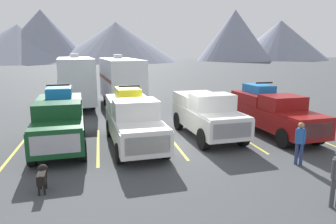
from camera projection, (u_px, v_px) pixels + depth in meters
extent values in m
plane|color=#3F4244|center=(175.00, 144.00, 14.24)|extent=(240.00, 240.00, 0.00)
cube|color=#144723|center=(60.00, 128.00, 13.42)|extent=(2.32, 5.39, 0.99)
cube|color=#144723|center=(56.00, 126.00, 11.52)|extent=(2.00, 1.59, 0.08)
cube|color=#144723|center=(57.00, 111.00, 12.80)|extent=(1.96, 1.49, 0.70)
cube|color=slate|center=(57.00, 113.00, 12.28)|extent=(1.76, 0.31, 0.52)
cube|color=#144723|center=(60.00, 104.00, 14.60)|extent=(2.10, 2.55, 0.65)
cube|color=silver|center=(55.00, 144.00, 10.95)|extent=(1.70, 0.17, 0.69)
cylinder|color=black|center=(83.00, 150.00, 12.08)|extent=(0.34, 0.92, 0.90)
cylinder|color=black|center=(32.00, 154.00, 11.58)|extent=(0.34, 0.92, 0.90)
cylinder|color=black|center=(82.00, 128.00, 15.46)|extent=(0.34, 0.92, 0.90)
cylinder|color=black|center=(42.00, 130.00, 14.97)|extent=(0.34, 0.92, 0.90)
cube|color=blue|center=(59.00, 92.00, 14.49)|extent=(1.19, 1.62, 0.45)
cylinder|color=black|center=(69.00, 93.00, 14.11)|extent=(0.21, 0.45, 0.44)
cylinder|color=black|center=(48.00, 94.00, 13.87)|extent=(0.21, 0.45, 0.44)
cylinder|color=black|center=(70.00, 90.00, 15.12)|extent=(0.21, 0.45, 0.44)
cylinder|color=black|center=(50.00, 91.00, 14.87)|extent=(0.21, 0.45, 0.44)
cube|color=black|center=(58.00, 85.00, 14.00)|extent=(1.00, 0.14, 0.08)
cube|color=white|center=(134.00, 127.00, 13.86)|extent=(2.32, 5.97, 0.94)
cube|color=white|center=(143.00, 128.00, 11.77)|extent=(1.98, 1.75, 0.08)
cube|color=white|center=(136.00, 110.00, 13.18)|extent=(1.93, 1.63, 0.85)
cube|color=slate|center=(138.00, 112.00, 12.60)|extent=(1.74, 0.34, 0.63)
cube|color=white|center=(128.00, 104.00, 15.19)|extent=(2.09, 2.81, 0.64)
cube|color=silver|center=(148.00, 145.00, 11.12)|extent=(1.67, 0.16, 0.66)
cylinder|color=black|center=(165.00, 149.00, 12.32)|extent=(0.33, 0.82, 0.80)
cylinder|color=black|center=(120.00, 153.00, 11.83)|extent=(0.33, 0.82, 0.80)
cylinder|color=black|center=(145.00, 126.00, 16.07)|extent=(0.33, 0.82, 0.80)
cylinder|color=black|center=(110.00, 128.00, 15.58)|extent=(0.33, 0.82, 0.80)
cube|color=yellow|center=(128.00, 93.00, 15.08)|extent=(1.18, 1.79, 0.45)
cylinder|color=black|center=(139.00, 94.00, 14.64)|extent=(0.21, 0.45, 0.44)
cylinder|color=black|center=(120.00, 95.00, 14.40)|extent=(0.21, 0.45, 0.44)
cylinder|color=black|center=(135.00, 91.00, 15.76)|extent=(0.21, 0.45, 0.44)
cylinder|color=black|center=(117.00, 92.00, 15.52)|extent=(0.21, 0.45, 0.44)
cube|color=black|center=(129.00, 86.00, 14.55)|extent=(0.98, 0.14, 0.08)
cube|color=white|center=(208.00, 119.00, 15.28)|extent=(2.37, 5.32, 0.92)
cube|color=white|center=(225.00, 116.00, 13.42)|extent=(2.06, 1.58, 0.08)
cube|color=white|center=(212.00, 103.00, 14.67)|extent=(2.01, 1.47, 0.82)
cube|color=slate|center=(217.00, 104.00, 14.15)|extent=(1.82, 0.34, 0.60)
cube|color=white|center=(198.00, 99.00, 16.46)|extent=(2.16, 2.51, 0.59)
cube|color=silver|center=(232.00, 131.00, 12.85)|extent=(1.74, 0.17, 0.65)
cylinder|color=black|center=(242.00, 136.00, 13.96)|extent=(0.34, 0.95, 0.94)
cylinder|color=black|center=(203.00, 139.00, 13.46)|extent=(0.34, 0.95, 0.94)
cylinder|color=black|center=(211.00, 119.00, 17.30)|extent=(0.34, 0.95, 0.94)
cylinder|color=black|center=(178.00, 121.00, 16.79)|extent=(0.34, 0.95, 0.94)
cube|color=maroon|center=(275.00, 117.00, 15.69)|extent=(2.28, 6.00, 0.94)
cube|color=maroon|center=(304.00, 116.00, 13.59)|extent=(1.94, 1.76, 0.08)
cube|color=maroon|center=(282.00, 103.00, 15.03)|extent=(1.89, 1.64, 0.71)
cube|color=slate|center=(291.00, 104.00, 14.45)|extent=(1.70, 0.31, 0.52)
cube|color=maroon|center=(258.00, 98.00, 17.04)|extent=(2.04, 2.82, 0.55)
cube|color=silver|center=(317.00, 131.00, 12.94)|extent=(1.63, 0.16, 0.66)
cylinder|color=black|center=(317.00, 135.00, 14.14)|extent=(0.33, 0.90, 0.88)
cylinder|color=black|center=(284.00, 138.00, 13.66)|extent=(0.33, 0.90, 0.88)
cylinder|color=black|center=(267.00, 117.00, 17.91)|extent=(0.33, 0.90, 0.88)
cylinder|color=black|center=(239.00, 119.00, 17.44)|extent=(0.33, 0.90, 0.88)
cube|color=blue|center=(259.00, 89.00, 16.94)|extent=(1.16, 1.80, 0.45)
cylinder|color=black|center=(272.00, 90.00, 16.50)|extent=(0.21, 0.45, 0.44)
cylinder|color=black|center=(258.00, 91.00, 16.27)|extent=(0.21, 0.45, 0.44)
cylinder|color=black|center=(260.00, 87.00, 17.62)|extent=(0.21, 0.45, 0.44)
cylinder|color=black|center=(246.00, 88.00, 17.39)|extent=(0.21, 0.45, 0.44)
cube|color=black|center=(264.00, 83.00, 16.41)|extent=(0.96, 0.14, 0.08)
cube|color=gold|center=(16.00, 151.00, 13.35)|extent=(0.12, 5.50, 0.01)
cube|color=gold|center=(98.00, 145.00, 14.07)|extent=(0.12, 5.50, 0.01)
cube|color=gold|center=(172.00, 141.00, 14.80)|extent=(0.12, 5.50, 0.01)
cube|color=gold|center=(240.00, 136.00, 15.52)|extent=(0.12, 5.50, 0.01)
cube|color=gold|center=(301.00, 132.00, 16.25)|extent=(0.12, 5.50, 0.01)
cube|color=silver|center=(76.00, 79.00, 22.68)|extent=(2.97, 6.68, 3.11)
cube|color=#595960|center=(59.00, 78.00, 22.29)|extent=(0.61, 6.20, 0.24)
cube|color=silver|center=(74.00, 55.00, 23.25)|extent=(0.66, 0.75, 0.30)
cube|color=#333333|center=(80.00, 113.00, 19.45)|extent=(0.23, 1.21, 0.12)
cylinder|color=black|center=(93.00, 103.00, 22.63)|extent=(0.29, 0.78, 0.76)
cylinder|color=black|center=(62.00, 105.00, 21.97)|extent=(0.29, 0.78, 0.76)
cylinder|color=black|center=(92.00, 100.00, 24.08)|extent=(0.29, 0.78, 0.76)
cylinder|color=black|center=(62.00, 102.00, 23.43)|extent=(0.29, 0.78, 0.76)
cube|color=silver|center=(121.00, 79.00, 23.17)|extent=(3.06, 7.61, 3.02)
cube|color=brown|center=(105.00, 78.00, 22.79)|extent=(0.70, 7.09, 0.24)
cube|color=silver|center=(118.00, 56.00, 23.88)|extent=(0.66, 0.75, 0.30)
cube|color=#333333|center=(133.00, 113.00, 19.50)|extent=(0.23, 1.21, 0.12)
cylinder|color=black|center=(138.00, 103.00, 23.00)|extent=(0.29, 0.78, 0.76)
cylinder|color=black|center=(108.00, 104.00, 22.35)|extent=(0.29, 0.78, 0.76)
cylinder|color=black|center=(133.00, 99.00, 24.66)|extent=(0.29, 0.78, 0.76)
cylinder|color=black|center=(106.00, 100.00, 24.01)|extent=(0.29, 0.78, 0.76)
cylinder|color=#3F3F42|center=(332.00, 193.00, 8.54)|extent=(0.12, 0.12, 0.85)
cylinder|color=#4C4C51|center=(333.00, 169.00, 8.40)|extent=(0.10, 0.10, 0.54)
cylinder|color=navy|center=(301.00, 155.00, 11.64)|extent=(0.12, 0.12, 0.83)
cylinder|color=navy|center=(296.00, 154.00, 11.73)|extent=(0.12, 0.12, 0.83)
cube|color=#2659A5|center=(300.00, 136.00, 11.54)|extent=(0.31, 0.31, 0.59)
sphere|color=#9E704C|center=(301.00, 125.00, 11.46)|extent=(0.22, 0.22, 0.22)
cylinder|color=#2659A5|center=(304.00, 137.00, 11.48)|extent=(0.10, 0.10, 0.53)
cylinder|color=#2659A5|center=(297.00, 136.00, 11.62)|extent=(0.10, 0.10, 0.53)
cube|color=black|center=(42.00, 177.00, 9.44)|extent=(0.27, 0.67, 0.29)
sphere|color=black|center=(43.00, 169.00, 9.75)|extent=(0.32, 0.32, 0.32)
cylinder|color=black|center=(40.00, 180.00, 9.09)|extent=(0.05, 0.16, 0.20)
cylinder|color=black|center=(41.00, 184.00, 9.70)|extent=(0.06, 0.06, 0.33)
cylinder|color=black|center=(46.00, 183.00, 9.74)|extent=(0.06, 0.06, 0.33)
cylinder|color=black|center=(39.00, 190.00, 9.26)|extent=(0.06, 0.06, 0.33)
cylinder|color=black|center=(45.00, 190.00, 9.30)|extent=(0.06, 0.06, 0.33)
cone|color=gray|center=(19.00, 43.00, 97.55)|extent=(42.50, 42.50, 11.65)
cone|color=gray|center=(42.00, 36.00, 98.84)|extent=(30.79, 30.79, 16.29)
cone|color=gray|center=(116.00, 42.00, 102.39)|extent=(40.75, 40.75, 12.80)
cone|color=gray|center=(235.00, 35.00, 109.71)|extent=(26.14, 26.14, 17.54)
cone|color=gray|center=(280.00, 40.00, 120.32)|extent=(35.96, 35.96, 14.85)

